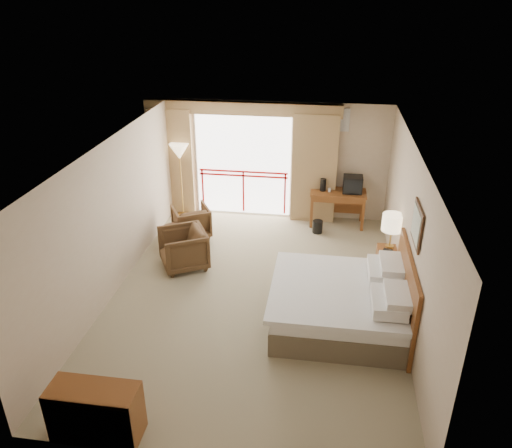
% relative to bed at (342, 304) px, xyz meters
% --- Properties ---
extents(floor, '(7.00, 7.00, 0.00)m').
position_rel_bed_xyz_m(floor, '(-1.50, 0.60, -0.38)').
color(floor, gray).
rests_on(floor, ground).
extents(ceiling, '(7.00, 7.00, 0.00)m').
position_rel_bed_xyz_m(ceiling, '(-1.50, 0.60, 2.32)').
color(ceiling, white).
rests_on(ceiling, wall_back).
extents(wall_back, '(5.00, 0.00, 5.00)m').
position_rel_bed_xyz_m(wall_back, '(-1.50, 4.10, 0.97)').
color(wall_back, '#C3AB8E').
rests_on(wall_back, ground).
extents(wall_front, '(5.00, 0.00, 5.00)m').
position_rel_bed_xyz_m(wall_front, '(-1.50, -2.90, 0.97)').
color(wall_front, '#C3AB8E').
rests_on(wall_front, ground).
extents(wall_left, '(0.00, 7.00, 7.00)m').
position_rel_bed_xyz_m(wall_left, '(-4.00, 0.60, 0.97)').
color(wall_left, '#C3AB8E').
rests_on(wall_left, ground).
extents(wall_right, '(0.00, 7.00, 7.00)m').
position_rel_bed_xyz_m(wall_right, '(1.00, 0.60, 0.97)').
color(wall_right, '#C3AB8E').
rests_on(wall_right, ground).
extents(balcony_door, '(2.40, 0.00, 2.40)m').
position_rel_bed_xyz_m(balcony_door, '(-2.30, 4.08, 0.82)').
color(balcony_door, white).
rests_on(balcony_door, wall_back).
extents(balcony_railing, '(2.09, 0.03, 1.02)m').
position_rel_bed_xyz_m(balcony_railing, '(-2.30, 4.06, 0.44)').
color(balcony_railing, '#B80F0F').
rests_on(balcony_railing, wall_back).
extents(curtain_left, '(1.00, 0.26, 2.50)m').
position_rel_bed_xyz_m(curtain_left, '(-3.95, 3.95, 0.87)').
color(curtain_left, olive).
rests_on(curtain_left, wall_back).
extents(curtain_right, '(1.00, 0.26, 2.50)m').
position_rel_bed_xyz_m(curtain_right, '(-0.65, 3.95, 0.87)').
color(curtain_right, olive).
rests_on(curtain_right, wall_back).
extents(valance, '(4.40, 0.22, 0.28)m').
position_rel_bed_xyz_m(valance, '(-2.30, 3.98, 2.17)').
color(valance, olive).
rests_on(valance, wall_back).
extents(hvac_vent, '(0.50, 0.04, 0.50)m').
position_rel_bed_xyz_m(hvac_vent, '(-0.20, 4.07, 1.97)').
color(hvac_vent, silver).
rests_on(hvac_vent, wall_back).
extents(bed, '(2.13, 2.06, 0.97)m').
position_rel_bed_xyz_m(bed, '(0.00, 0.00, 0.00)').
color(bed, brown).
rests_on(bed, floor).
extents(headboard, '(0.06, 2.10, 1.30)m').
position_rel_bed_xyz_m(headboard, '(0.96, 0.00, 0.27)').
color(headboard, '#653012').
rests_on(headboard, wall_right).
extents(framed_art, '(0.04, 0.72, 0.60)m').
position_rel_bed_xyz_m(framed_art, '(0.97, 0.00, 1.47)').
color(framed_art, black).
rests_on(framed_art, wall_right).
extents(nightstand, '(0.44, 0.52, 0.60)m').
position_rel_bed_xyz_m(nightstand, '(0.86, 1.52, -0.07)').
color(nightstand, '#653012').
rests_on(nightstand, floor).
extents(table_lamp, '(0.38, 0.38, 0.67)m').
position_rel_bed_xyz_m(table_lamp, '(0.86, 1.57, 0.75)').
color(table_lamp, tan).
rests_on(table_lamp, nightstand).
extents(phone, '(0.19, 0.17, 0.07)m').
position_rel_bed_xyz_m(phone, '(0.81, 1.37, 0.26)').
color(phone, black).
rests_on(phone, nightstand).
extents(desk, '(1.24, 0.60, 0.81)m').
position_rel_bed_xyz_m(desk, '(-0.08, 3.80, 0.25)').
color(desk, '#653012').
rests_on(desk, floor).
extents(tv, '(0.42, 0.34, 0.39)m').
position_rel_bed_xyz_m(tv, '(0.22, 3.74, 0.62)').
color(tv, black).
rests_on(tv, desk).
extents(coffee_maker, '(0.16, 0.16, 0.29)m').
position_rel_bed_xyz_m(coffee_maker, '(-0.43, 3.75, 0.57)').
color(coffee_maker, black).
rests_on(coffee_maker, desk).
extents(cup, '(0.08, 0.08, 0.09)m').
position_rel_bed_xyz_m(cup, '(-0.28, 3.70, 0.47)').
color(cup, white).
rests_on(cup, desk).
extents(wastebasket, '(0.24, 0.24, 0.28)m').
position_rel_bed_xyz_m(wastebasket, '(-0.49, 3.25, -0.24)').
color(wastebasket, black).
rests_on(wastebasket, floor).
extents(armchair_far, '(1.01, 1.02, 0.69)m').
position_rel_bed_xyz_m(armchair_far, '(-3.22, 2.69, -0.38)').
color(armchair_far, '#422C18').
rests_on(armchair_far, floor).
extents(armchair_near, '(1.15, 1.14, 0.78)m').
position_rel_bed_xyz_m(armchair_near, '(-3.02, 1.39, -0.38)').
color(armchair_near, '#422C18').
rests_on(armchair_near, floor).
extents(side_table, '(0.50, 0.50, 0.54)m').
position_rel_bed_xyz_m(side_table, '(-3.37, 1.96, -0.01)').
color(side_table, black).
rests_on(side_table, floor).
extents(book, '(0.27, 0.29, 0.02)m').
position_rel_bed_xyz_m(book, '(-3.37, 1.96, 0.17)').
color(book, white).
rests_on(book, side_table).
extents(floor_lamp, '(0.45, 0.45, 1.76)m').
position_rel_bed_xyz_m(floor_lamp, '(-3.71, 3.73, 1.13)').
color(floor_lamp, tan).
rests_on(floor_lamp, floor).
extents(dresser, '(1.08, 0.46, 0.72)m').
position_rel_bed_xyz_m(dresser, '(-2.95, -2.70, -0.02)').
color(dresser, '#653012').
rests_on(dresser, floor).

